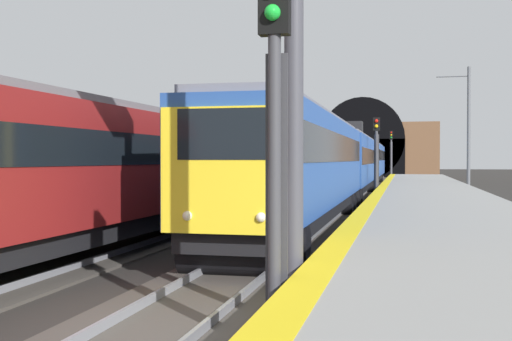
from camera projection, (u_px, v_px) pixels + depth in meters
name	position (u px, v px, depth m)	size (l,w,h in m)	color
ground_plane	(151.00, 337.00, 9.00)	(320.00, 320.00, 0.00)	#282623
platform_right	(496.00, 318.00, 7.95)	(112.00, 4.97, 1.04)	gray
platform_right_edge_strip	(317.00, 269.00, 8.45)	(112.00, 0.50, 0.01)	yellow
track_main_line	(151.00, 334.00, 9.00)	(160.00, 3.04, 0.21)	#423D38
train_main_approaching	(350.00, 162.00, 41.47)	(59.49, 2.80, 4.94)	#264C99
train_adjacent_platform	(195.00, 166.00, 24.63)	(38.68, 3.21, 4.84)	maroon
railway_signal_near	(275.00, 112.00, 7.87)	(0.39, 0.38, 5.08)	#38383D
railway_signal_mid	(376.00, 153.00, 36.43)	(0.39, 0.38, 4.89)	#38383D
railway_signal_far	(391.00, 151.00, 76.96)	(0.39, 0.38, 5.93)	#4C4C54
tunnel_portal	(363.00, 150.00, 88.64)	(2.33, 20.54, 11.50)	brown
catenary_mast_near	(468.00, 131.00, 40.91)	(0.22, 2.12, 8.43)	#595B60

